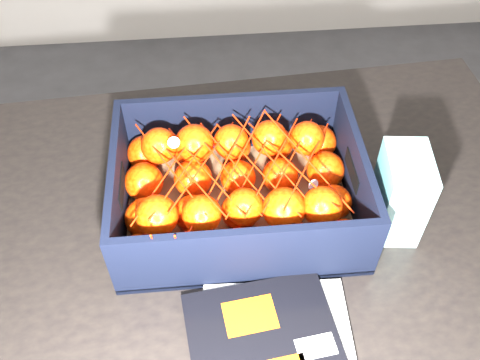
{
  "coord_description": "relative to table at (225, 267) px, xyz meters",
  "views": [
    {
      "loc": [
        0.15,
        -0.47,
        1.48
      ],
      "look_at": [
        0.2,
        0.07,
        0.86
      ],
      "focal_mm": 40.05,
      "sensor_mm": 36.0,
      "label": 1
    }
  ],
  "objects": [
    {
      "name": "clementine_heap",
      "position": [
        0.02,
        0.05,
        0.16
      ],
      "size": [
        0.38,
        0.28,
        0.12
      ],
      "color": "#F93405",
      "rests_on": "produce_crate"
    },
    {
      "name": "retail_carton",
      "position": [
        0.28,
        0.0,
        0.18
      ],
      "size": [
        0.08,
        0.11,
        0.15
      ],
      "primitive_type": "cube",
      "rotation": [
        0.0,
        0.0,
        -0.11
      ],
      "color": "white",
      "rests_on": "table"
    },
    {
      "name": "produce_crate",
      "position": [
        0.03,
        0.05,
        0.14
      ],
      "size": [
        0.4,
        0.3,
        0.13
      ],
      "color": "brown",
      "rests_on": "table"
    },
    {
      "name": "mesh_net",
      "position": [
        0.02,
        0.05,
        0.21
      ],
      "size": [
        0.33,
        0.27,
        0.09
      ],
      "color": "red",
      "rests_on": "clementine_heap"
    },
    {
      "name": "table",
      "position": [
        0.0,
        0.0,
        0.0
      ],
      "size": [
        1.25,
        0.88,
        0.75
      ],
      "color": "black",
      "rests_on": "ground"
    }
  ]
}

